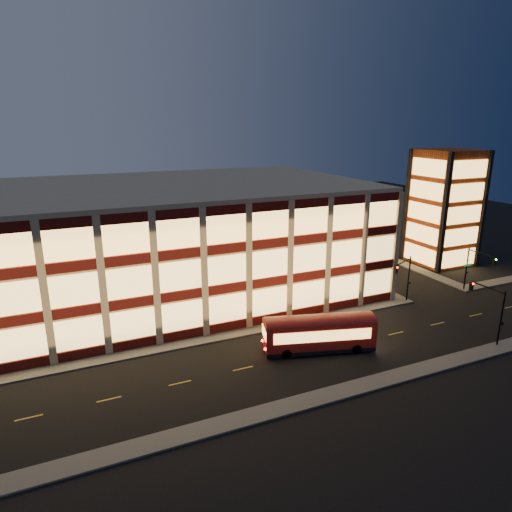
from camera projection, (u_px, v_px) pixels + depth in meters
name	position (u px, v px, depth m)	size (l,w,h in m)	color
ground	(239.00, 338.00, 48.47)	(200.00, 200.00, 0.00)	black
sidewalk_office_south	(209.00, 338.00, 48.15)	(54.00, 2.00, 0.15)	#514F4C
sidewalk_office_east	(333.00, 266.00, 72.33)	(2.00, 30.00, 0.15)	#514F4C
sidewalk_tower_south	(496.00, 282.00, 64.99)	(14.00, 2.00, 0.15)	#514F4C
sidewalk_tower_west	(388.00, 258.00, 76.64)	(2.00, 30.00, 0.15)	#514F4C
sidewalk_near	(298.00, 403.00, 37.07)	(100.00, 2.00, 0.15)	#514F4C
office_building	(169.00, 239.00, 60.08)	(50.45, 30.45, 14.50)	tan
stair_tower	(444.00, 208.00, 72.03)	(8.60, 8.60, 18.00)	#8C3814
traffic_signal_far	(404.00, 273.00, 56.21)	(3.79, 1.87, 6.00)	black
traffic_signal_right	(476.00, 264.00, 59.88)	(1.20, 4.37, 6.00)	black
traffic_signal_near	(490.00, 303.00, 46.84)	(0.32, 4.45, 6.00)	black
trolley_bus	(319.00, 331.00, 45.30)	(11.36, 5.66, 3.73)	#950E08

